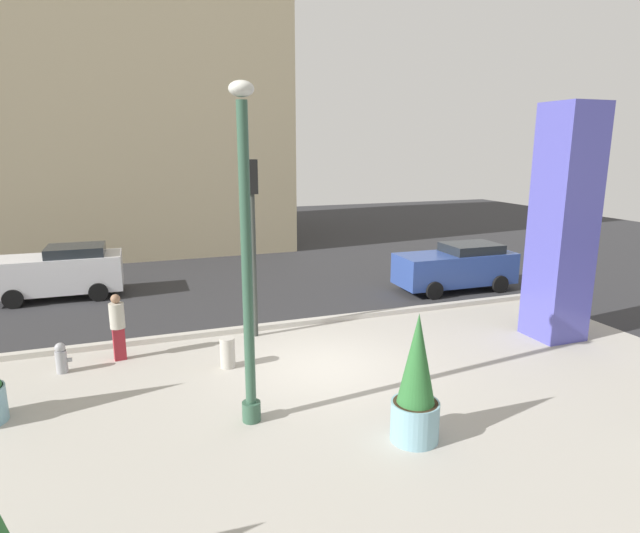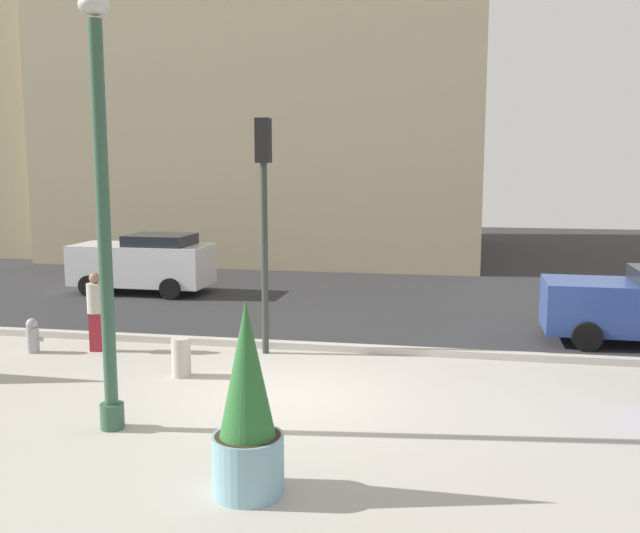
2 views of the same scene
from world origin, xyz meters
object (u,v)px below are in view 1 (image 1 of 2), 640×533
(traffic_light_corner, at_px, (253,221))
(pedestrian_on_sidewalk, at_px, (118,324))
(lamp_post, at_px, (247,267))
(concrete_bollard, at_px, (228,353))
(art_pillar_blue, at_px, (563,225))
(car_passing_lane, at_px, (456,267))
(potted_plant_mid_plaza, at_px, (416,386))
(car_curb_east, at_px, (60,272))
(fire_hydrant, at_px, (61,358))

(traffic_light_corner, height_order, pedestrian_on_sidewalk, traffic_light_corner)
(lamp_post, distance_m, concrete_bollard, 3.83)
(art_pillar_blue, bearing_deg, pedestrian_on_sidewalk, 168.25)
(concrete_bollard, height_order, car_passing_lane, car_passing_lane)
(lamp_post, distance_m, pedestrian_on_sidewalk, 5.22)
(lamp_post, bearing_deg, car_passing_lane, 36.54)
(pedestrian_on_sidewalk, bearing_deg, potted_plant_mid_plaza, -48.78)
(traffic_light_corner, relative_size, car_passing_lane, 1.10)
(potted_plant_mid_plaza, xyz_separation_m, traffic_light_corner, (-1.47, 6.28, 2.22))
(art_pillar_blue, relative_size, car_passing_lane, 1.43)
(pedestrian_on_sidewalk, bearing_deg, car_curb_east, 106.42)
(fire_hydrant, height_order, concrete_bollard, same)
(pedestrian_on_sidewalk, bearing_deg, car_passing_lane, 13.46)
(lamp_post, relative_size, car_passing_lane, 1.42)
(fire_hydrant, xyz_separation_m, pedestrian_on_sidewalk, (1.28, 0.37, 0.58))
(concrete_bollard, distance_m, pedestrian_on_sidewalk, 2.88)
(car_passing_lane, bearing_deg, art_pillar_blue, -93.55)
(car_curb_east, bearing_deg, fire_hydrant, -84.43)
(car_passing_lane, xyz_separation_m, pedestrian_on_sidewalk, (-11.75, -2.81, 0.07))
(potted_plant_mid_plaza, height_order, fire_hydrant, potted_plant_mid_plaza)
(lamp_post, xyz_separation_m, car_curb_east, (-4.39, 10.78, -2.14))
(car_passing_lane, distance_m, pedestrian_on_sidewalk, 12.08)
(lamp_post, distance_m, potted_plant_mid_plaza, 3.72)
(pedestrian_on_sidewalk, bearing_deg, lamp_post, -59.42)
(concrete_bollard, relative_size, car_passing_lane, 0.17)
(concrete_bollard, height_order, car_curb_east, car_curb_east)
(art_pillar_blue, distance_m, concrete_bollard, 9.45)
(art_pillar_blue, relative_size, pedestrian_on_sidewalk, 3.72)
(pedestrian_on_sidewalk, bearing_deg, traffic_light_corner, 8.07)
(art_pillar_blue, relative_size, fire_hydrant, 8.47)
(art_pillar_blue, xyz_separation_m, potted_plant_mid_plaza, (-6.37, -3.40, -2.11))
(art_pillar_blue, bearing_deg, traffic_light_corner, 159.81)
(lamp_post, xyz_separation_m, concrete_bollard, (0.03, 2.71, -2.70))
(art_pillar_blue, height_order, pedestrian_on_sidewalk, art_pillar_blue)
(traffic_light_corner, xyz_separation_m, pedestrian_on_sidewalk, (-3.58, -0.51, -2.34))
(potted_plant_mid_plaza, relative_size, concrete_bollard, 3.23)
(lamp_post, bearing_deg, traffic_light_corner, 75.85)
(car_curb_east, bearing_deg, car_passing_lane, -15.76)
(traffic_light_corner, distance_m, car_curb_east, 8.63)
(art_pillar_blue, distance_m, potted_plant_mid_plaza, 7.52)
(concrete_bollard, bearing_deg, pedestrian_on_sidewalk, 150.48)
(potted_plant_mid_plaza, bearing_deg, art_pillar_blue, 28.07)
(lamp_post, relative_size, traffic_light_corner, 1.29)
(art_pillar_blue, bearing_deg, concrete_bollard, 173.72)
(traffic_light_corner, bearing_deg, lamp_post, -104.15)
(car_passing_lane, bearing_deg, traffic_light_corner, -164.24)
(fire_hydrant, bearing_deg, car_passing_lane, 13.71)
(lamp_post, relative_size, car_curb_east, 1.49)
(concrete_bollard, xyz_separation_m, pedestrian_on_sidewalk, (-2.45, 1.39, 0.58))
(traffic_light_corner, height_order, car_curb_east, traffic_light_corner)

